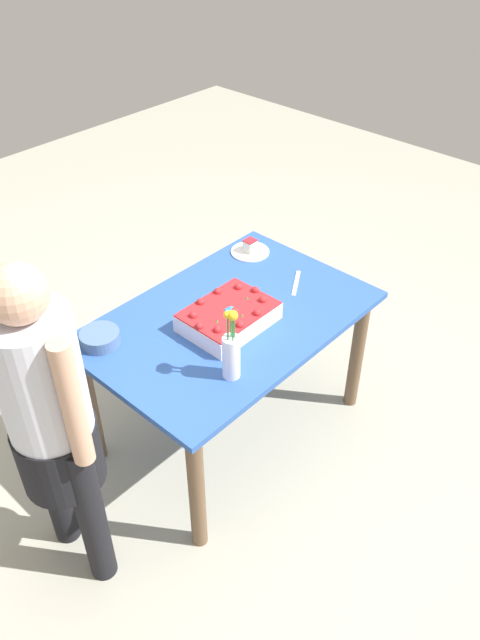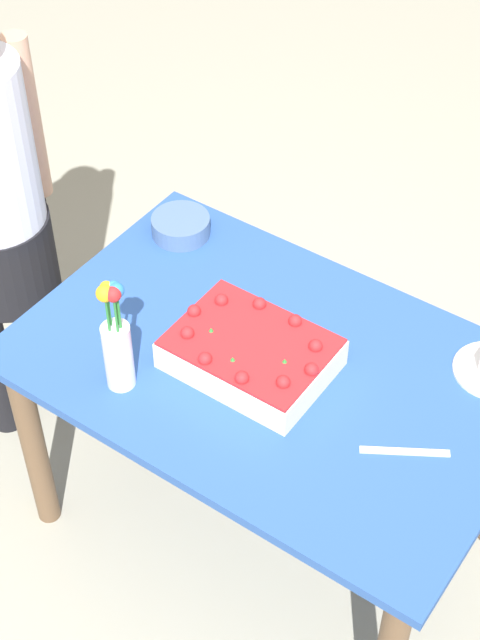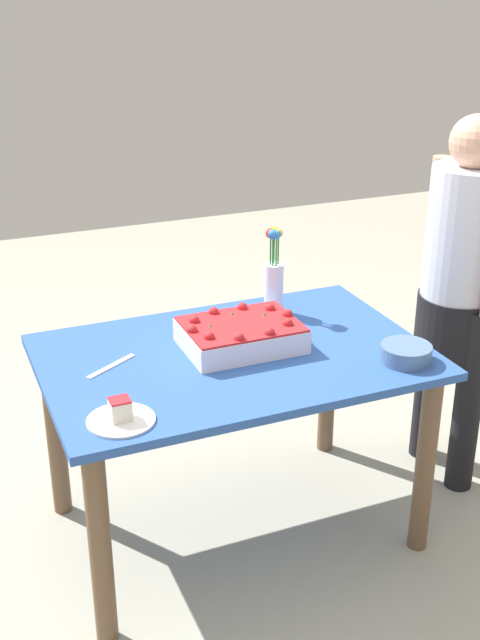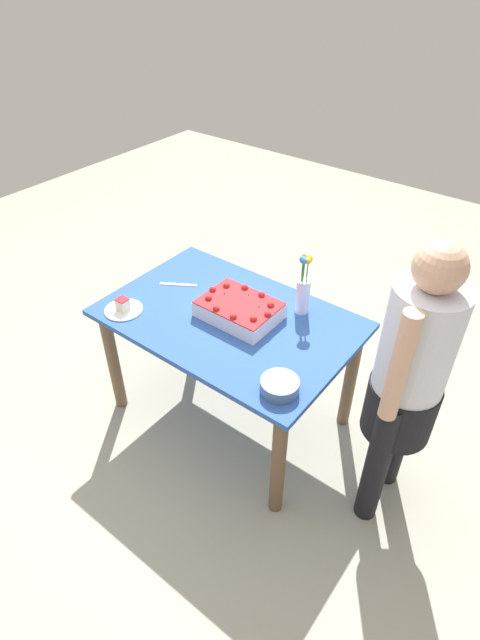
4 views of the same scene
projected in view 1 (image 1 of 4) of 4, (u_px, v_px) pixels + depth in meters
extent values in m
plane|color=#A7A594|center=(231.00, 426.00, 3.31)|extent=(8.00, 8.00, 0.00)
cube|color=#2C54A1|center=(229.00, 319.00, 2.86)|extent=(1.32, 0.87, 0.03)
cylinder|color=brown|center=(254.00, 298.00, 3.62)|extent=(0.07, 0.07, 0.71)
cylinder|color=brown|center=(90.00, 405.00, 2.95)|extent=(0.07, 0.07, 0.71)
cylinder|color=brown|center=(357.00, 353.00, 3.24)|extent=(0.07, 0.07, 0.71)
cylinder|color=brown|center=(197.00, 491.00, 2.56)|extent=(0.07, 0.07, 0.71)
cube|color=white|center=(229.00, 317.00, 2.78)|extent=(0.40, 0.30, 0.08)
cube|color=red|center=(228.00, 309.00, 2.76)|extent=(0.39, 0.29, 0.01)
sphere|color=red|center=(199.00, 326.00, 2.65)|extent=(0.04, 0.04, 0.04)
sphere|color=red|center=(218.00, 330.00, 2.63)|extent=(0.04, 0.04, 0.04)
sphere|color=red|center=(240.00, 325.00, 2.66)|extent=(0.04, 0.04, 0.04)
sphere|color=red|center=(257.00, 313.00, 2.72)|extent=(0.04, 0.04, 0.04)
sphere|color=red|center=(263.00, 300.00, 2.80)|extent=(0.04, 0.04, 0.04)
sphere|color=red|center=(255.00, 290.00, 2.85)|extent=(0.04, 0.04, 0.04)
sphere|color=red|center=(238.00, 287.00, 2.87)|extent=(0.04, 0.04, 0.04)
sphere|color=red|center=(218.00, 292.00, 2.85)|extent=(0.04, 0.04, 0.04)
sphere|color=red|center=(200.00, 302.00, 2.78)|extent=(0.04, 0.04, 0.04)
sphere|color=red|center=(193.00, 315.00, 2.71)|extent=(0.04, 0.04, 0.04)
cone|color=#2D8438|center=(242.00, 316.00, 2.71)|extent=(0.02, 0.02, 0.02)
cone|color=#2D8438|center=(217.00, 322.00, 2.68)|extent=(0.02, 0.02, 0.02)
cone|color=#2D8438|center=(247.00, 298.00, 2.81)|extent=(0.02, 0.02, 0.02)
cylinder|color=white|center=(250.00, 252.00, 3.29)|extent=(0.20, 0.20, 0.01)
cube|color=white|center=(250.00, 246.00, 3.27)|extent=(0.06, 0.06, 0.06)
cube|color=red|center=(250.00, 241.00, 3.25)|extent=(0.06, 0.06, 0.01)
cube|color=silver|center=(296.00, 283.00, 3.06)|extent=(0.19, 0.13, 0.00)
cylinder|color=white|center=(231.00, 357.00, 2.49)|extent=(0.07, 0.07, 0.20)
cylinder|color=#2D8438|center=(228.00, 327.00, 2.38)|extent=(0.01, 0.01, 0.12)
sphere|color=yellow|center=(227.00, 315.00, 2.34)|extent=(0.03, 0.03, 0.03)
cylinder|color=#2D8438|center=(233.00, 328.00, 2.38)|extent=(0.01, 0.01, 0.12)
sphere|color=gold|center=(233.00, 316.00, 2.34)|extent=(0.04, 0.04, 0.04)
cylinder|color=#2D8438|center=(234.00, 325.00, 2.39)|extent=(0.01, 0.01, 0.12)
sphere|color=red|center=(234.00, 312.00, 2.36)|extent=(0.04, 0.04, 0.04)
cylinder|color=#2D8438|center=(231.00, 324.00, 2.40)|extent=(0.01, 0.01, 0.12)
sphere|color=#2B78C3|center=(231.00, 311.00, 2.36)|extent=(0.04, 0.04, 0.04)
cylinder|color=#2D8438|center=(228.00, 325.00, 2.39)|extent=(0.01, 0.01, 0.12)
sphere|color=#2E7CCA|center=(228.00, 312.00, 2.36)|extent=(0.03, 0.03, 0.03)
cylinder|color=#4F6C97|center=(100.00, 338.00, 2.69)|extent=(0.17, 0.17, 0.06)
cylinder|color=black|center=(91.00, 515.00, 2.43)|extent=(0.11, 0.11, 0.78)
cylinder|color=black|center=(53.00, 478.00, 2.57)|extent=(0.11, 0.11, 0.78)
cylinder|color=black|center=(60.00, 452.00, 2.33)|extent=(0.31, 0.32, 0.28)
cylinder|color=silver|center=(40.00, 378.00, 2.10)|extent=(0.30, 0.30, 0.52)
sphere|color=tan|center=(16.00, 294.00, 1.88)|extent=(0.20, 0.20, 0.20)
cylinder|color=tan|center=(73.00, 406.00, 2.00)|extent=(0.08, 0.08, 0.52)
cylinder|color=tan|center=(9.00, 353.00, 2.20)|extent=(0.08, 0.08, 0.52)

